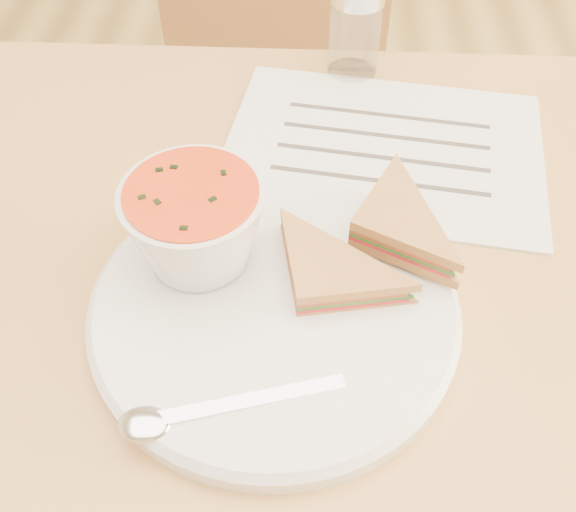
# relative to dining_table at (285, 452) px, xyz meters

# --- Properties ---
(dining_table) EXTENTS (1.00, 0.70, 0.75)m
(dining_table) POSITION_rel_dining_table_xyz_m (0.00, 0.00, 0.00)
(dining_table) COLOR olive
(dining_table) RESTS_ON floor
(chair_far) EXTENTS (0.45, 0.45, 0.91)m
(chair_far) POSITION_rel_dining_table_xyz_m (-0.03, 0.53, 0.08)
(chair_far) COLOR brown
(chair_far) RESTS_ON floor
(plate) EXTENTS (0.37, 0.37, 0.02)m
(plate) POSITION_rel_dining_table_xyz_m (-0.00, -0.05, 0.38)
(plate) COLOR white
(plate) RESTS_ON dining_table
(soup_bowl) EXTENTS (0.14, 0.14, 0.08)m
(soup_bowl) POSITION_rel_dining_table_xyz_m (-0.07, -0.00, 0.43)
(soup_bowl) COLOR white
(soup_bowl) RESTS_ON plate
(sandwich_half_a) EXTENTS (0.11, 0.11, 0.03)m
(sandwich_half_a) POSITION_rel_dining_table_xyz_m (0.01, -0.06, 0.41)
(sandwich_half_a) COLOR #BE9043
(sandwich_half_a) RESTS_ON plate
(sandwich_half_b) EXTENTS (0.13, 0.13, 0.03)m
(sandwich_half_b) POSITION_rel_dining_table_xyz_m (0.05, 0.01, 0.42)
(sandwich_half_b) COLOR #BE9043
(sandwich_half_b) RESTS_ON plate
(spoon) EXTENTS (0.19, 0.09, 0.01)m
(spoon) POSITION_rel_dining_table_xyz_m (-0.03, -0.14, 0.40)
(spoon) COLOR silver
(spoon) RESTS_ON plate
(paper_menu) EXTENTS (0.35, 0.28, 0.00)m
(paper_menu) POSITION_rel_dining_table_xyz_m (0.09, 0.17, 0.38)
(paper_menu) COLOR white
(paper_menu) RESTS_ON dining_table
(condiment_shaker) EXTENTS (0.07, 0.07, 0.11)m
(condiment_shaker) POSITION_rel_dining_table_xyz_m (0.06, 0.31, 0.43)
(condiment_shaker) COLOR silver
(condiment_shaker) RESTS_ON dining_table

